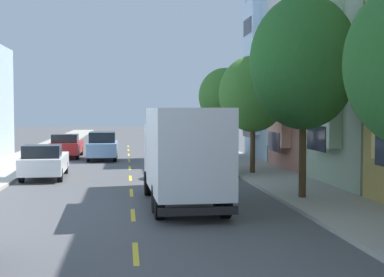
{
  "coord_description": "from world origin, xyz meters",
  "views": [
    {
      "loc": [
        -0.22,
        -6.44,
        3.44
      ],
      "look_at": [
        3.41,
        24.46,
        1.86
      ],
      "focal_mm": 52.89,
      "sensor_mm": 36.0,
      "label": 1
    }
  ],
  "objects_px": {
    "parked_pickup_white": "(45,162)",
    "street_tree_second": "(303,63)",
    "parked_pickup_charcoal": "(194,148)",
    "parked_pickup_silver": "(208,158)",
    "street_tree_third": "(253,94)",
    "delivery_box_truck": "(184,152)",
    "moving_sky_sedan": "(103,146)",
    "street_tree_farthest": "(225,96)",
    "parked_pickup_red": "(67,146)"
  },
  "relations": [
    {
      "from": "delivery_box_truck",
      "to": "parked_pickup_red",
      "type": "height_order",
      "value": "delivery_box_truck"
    },
    {
      "from": "parked_pickup_red",
      "to": "parked_pickup_silver",
      "type": "distance_m",
      "value": 13.94
    },
    {
      "from": "street_tree_third",
      "to": "delivery_box_truck",
      "type": "distance_m",
      "value": 10.58
    },
    {
      "from": "parked_pickup_silver",
      "to": "moving_sky_sedan",
      "type": "relative_size",
      "value": 1.11
    },
    {
      "from": "delivery_box_truck",
      "to": "parked_pickup_silver",
      "type": "xyz_separation_m",
      "value": [
        2.41,
        10.64,
        -1.13
      ]
    },
    {
      "from": "moving_sky_sedan",
      "to": "street_tree_farthest",
      "type": "bearing_deg",
      "value": -11.4
    },
    {
      "from": "parked_pickup_silver",
      "to": "moving_sky_sedan",
      "type": "xyz_separation_m",
      "value": [
        -6.01,
        8.69,
        0.16
      ]
    },
    {
      "from": "street_tree_farthest",
      "to": "parked_pickup_charcoal",
      "type": "height_order",
      "value": "street_tree_farthest"
    },
    {
      "from": "parked_pickup_white",
      "to": "parked_pickup_charcoal",
      "type": "distance_m",
      "value": 12.81
    },
    {
      "from": "street_tree_third",
      "to": "street_tree_farthest",
      "type": "xyz_separation_m",
      "value": [
        0.0,
        8.43,
        0.08
      ]
    },
    {
      "from": "parked_pickup_red",
      "to": "parked_pickup_white",
      "type": "xyz_separation_m",
      "value": [
        0.17,
        -12.39,
        0.0
      ]
    },
    {
      "from": "parked_pickup_red",
      "to": "street_tree_second",
      "type": "bearing_deg",
      "value": -62.37
    },
    {
      "from": "parked_pickup_white",
      "to": "parked_pickup_silver",
      "type": "height_order",
      "value": "same"
    },
    {
      "from": "parked_pickup_charcoal",
      "to": "street_tree_third",
      "type": "bearing_deg",
      "value": -78.08
    },
    {
      "from": "parked_pickup_silver",
      "to": "moving_sky_sedan",
      "type": "bearing_deg",
      "value": 124.67
    },
    {
      "from": "street_tree_third",
      "to": "parked_pickup_charcoal",
      "type": "height_order",
      "value": "street_tree_third"
    },
    {
      "from": "parked_pickup_white",
      "to": "parked_pickup_charcoal",
      "type": "xyz_separation_m",
      "value": [
        8.72,
        9.39,
        0.0
      ]
    },
    {
      "from": "parked_pickup_white",
      "to": "street_tree_second",
      "type": "bearing_deg",
      "value": -37.99
    },
    {
      "from": "street_tree_second",
      "to": "delivery_box_truck",
      "type": "bearing_deg",
      "value": -169.98
    },
    {
      "from": "street_tree_third",
      "to": "parked_pickup_red",
      "type": "height_order",
      "value": "street_tree_third"
    },
    {
      "from": "street_tree_second",
      "to": "parked_pickup_charcoal",
      "type": "distance_m",
      "value": 18.37
    },
    {
      "from": "street_tree_farthest",
      "to": "parked_pickup_red",
      "type": "height_order",
      "value": "street_tree_farthest"
    },
    {
      "from": "parked_pickup_charcoal",
      "to": "parked_pickup_silver",
      "type": "xyz_separation_m",
      "value": [
        -0.22,
        -7.91,
        0.0
      ]
    },
    {
      "from": "moving_sky_sedan",
      "to": "parked_pickup_red",
      "type": "bearing_deg",
      "value": 140.13
    },
    {
      "from": "moving_sky_sedan",
      "to": "street_tree_second",
      "type": "bearing_deg",
      "value": -66.11
    },
    {
      "from": "street_tree_third",
      "to": "street_tree_farthest",
      "type": "relative_size",
      "value": 1.0
    },
    {
      "from": "parked_pickup_white",
      "to": "moving_sky_sedan",
      "type": "xyz_separation_m",
      "value": [
        2.49,
        10.17,
        0.16
      ]
    },
    {
      "from": "parked_pickup_white",
      "to": "parked_pickup_silver",
      "type": "relative_size",
      "value": 1.01
    },
    {
      "from": "street_tree_second",
      "to": "street_tree_farthest",
      "type": "height_order",
      "value": "street_tree_second"
    },
    {
      "from": "parked_pickup_silver",
      "to": "moving_sky_sedan",
      "type": "distance_m",
      "value": 10.57
    },
    {
      "from": "parked_pickup_red",
      "to": "parked_pickup_charcoal",
      "type": "xyz_separation_m",
      "value": [
        8.89,
        -3.0,
        0.0
      ]
    },
    {
      "from": "street_tree_second",
      "to": "parked_pickup_silver",
      "type": "distance_m",
      "value": 10.98
    },
    {
      "from": "parked_pickup_red",
      "to": "moving_sky_sedan",
      "type": "distance_m",
      "value": 3.46
    },
    {
      "from": "street_tree_second",
      "to": "street_tree_third",
      "type": "bearing_deg",
      "value": 90.0
    },
    {
      "from": "street_tree_farthest",
      "to": "parked_pickup_charcoal",
      "type": "bearing_deg",
      "value": 156.16
    },
    {
      "from": "street_tree_farthest",
      "to": "parked_pickup_white",
      "type": "relative_size",
      "value": 1.14
    },
    {
      "from": "parked_pickup_white",
      "to": "parked_pickup_silver",
      "type": "distance_m",
      "value": 8.63
    },
    {
      "from": "street_tree_second",
      "to": "delivery_box_truck",
      "type": "xyz_separation_m",
      "value": [
        -4.59,
        -0.81,
        -3.25
      ]
    },
    {
      "from": "moving_sky_sedan",
      "to": "delivery_box_truck",
      "type": "bearing_deg",
      "value": -79.43
    },
    {
      "from": "delivery_box_truck",
      "to": "parked_pickup_white",
      "type": "height_order",
      "value": "delivery_box_truck"
    },
    {
      "from": "street_tree_second",
      "to": "parked_pickup_white",
      "type": "relative_size",
      "value": 1.42
    },
    {
      "from": "delivery_box_truck",
      "to": "moving_sky_sedan",
      "type": "xyz_separation_m",
      "value": [
        -3.61,
        19.33,
        -0.97
      ]
    },
    {
      "from": "parked_pickup_charcoal",
      "to": "parked_pickup_silver",
      "type": "relative_size",
      "value": 1.0
    },
    {
      "from": "parked_pickup_white",
      "to": "moving_sky_sedan",
      "type": "bearing_deg",
      "value": 76.27
    },
    {
      "from": "street_tree_second",
      "to": "street_tree_farthest",
      "type": "xyz_separation_m",
      "value": [
        0.0,
        16.86,
        -0.86
      ]
    },
    {
      "from": "parked_pickup_white",
      "to": "street_tree_third",
      "type": "bearing_deg",
      "value": 0.46
    },
    {
      "from": "delivery_box_truck",
      "to": "parked_pickup_charcoal",
      "type": "relative_size",
      "value": 1.38
    },
    {
      "from": "street_tree_third",
      "to": "moving_sky_sedan",
      "type": "relative_size",
      "value": 1.28
    },
    {
      "from": "street_tree_third",
      "to": "parked_pickup_charcoal",
      "type": "distance_m",
      "value": 10.11
    },
    {
      "from": "street_tree_third",
      "to": "parked_pickup_white",
      "type": "distance_m",
      "value": 11.23
    }
  ]
}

